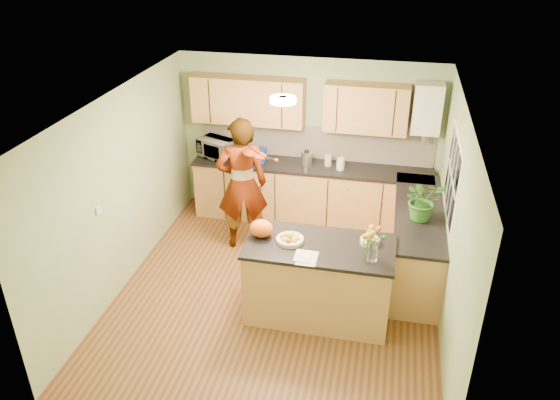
# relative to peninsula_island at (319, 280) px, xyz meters

# --- Properties ---
(floor) EXTENTS (4.50, 4.50, 0.00)m
(floor) POSITION_rel_peninsula_island_xyz_m (-0.56, 0.31, -0.49)
(floor) COLOR #563218
(floor) RESTS_ON ground
(ceiling) EXTENTS (4.00, 4.50, 0.02)m
(ceiling) POSITION_rel_peninsula_island_xyz_m (-0.56, 0.31, 2.01)
(ceiling) COLOR silver
(ceiling) RESTS_ON wall_back
(wall_back) EXTENTS (4.00, 0.02, 2.50)m
(wall_back) POSITION_rel_peninsula_island_xyz_m (-0.56, 2.56, 0.76)
(wall_back) COLOR gray
(wall_back) RESTS_ON floor
(wall_front) EXTENTS (4.00, 0.02, 2.50)m
(wall_front) POSITION_rel_peninsula_island_xyz_m (-0.56, -1.94, 0.76)
(wall_front) COLOR gray
(wall_front) RESTS_ON floor
(wall_left) EXTENTS (0.02, 4.50, 2.50)m
(wall_left) POSITION_rel_peninsula_island_xyz_m (-2.56, 0.31, 0.76)
(wall_left) COLOR gray
(wall_left) RESTS_ON floor
(wall_right) EXTENTS (0.02, 4.50, 2.50)m
(wall_right) POSITION_rel_peninsula_island_xyz_m (1.44, 0.31, 0.76)
(wall_right) COLOR gray
(wall_right) RESTS_ON floor
(back_counter) EXTENTS (3.64, 0.62, 0.94)m
(back_counter) POSITION_rel_peninsula_island_xyz_m (-0.46, 2.26, -0.02)
(back_counter) COLOR #AF7446
(back_counter) RESTS_ON floor
(right_counter) EXTENTS (0.62, 2.24, 0.94)m
(right_counter) POSITION_rel_peninsula_island_xyz_m (1.14, 1.16, -0.02)
(right_counter) COLOR #AF7446
(right_counter) RESTS_ON floor
(splashback) EXTENTS (3.60, 0.02, 0.52)m
(splashback) POSITION_rel_peninsula_island_xyz_m (-0.46, 2.54, 0.71)
(splashback) COLOR white
(splashback) RESTS_ON back_counter
(upper_cabinets) EXTENTS (3.20, 0.34, 0.70)m
(upper_cabinets) POSITION_rel_peninsula_island_xyz_m (-0.74, 2.39, 1.36)
(upper_cabinets) COLOR #AF7446
(upper_cabinets) RESTS_ON wall_back
(boiler) EXTENTS (0.40, 0.30, 0.86)m
(boiler) POSITION_rel_peninsula_island_xyz_m (1.14, 2.40, 1.41)
(boiler) COLOR white
(boiler) RESTS_ON wall_back
(window_right) EXTENTS (0.01, 1.30, 1.05)m
(window_right) POSITION_rel_peninsula_island_xyz_m (1.43, 0.91, 1.06)
(window_right) COLOR white
(window_right) RESTS_ON wall_right
(light_switch) EXTENTS (0.02, 0.09, 0.09)m
(light_switch) POSITION_rel_peninsula_island_xyz_m (-2.55, -0.29, 0.81)
(light_switch) COLOR white
(light_switch) RESTS_ON wall_left
(ceiling_lamp) EXTENTS (0.30, 0.30, 0.07)m
(ceiling_lamp) POSITION_rel_peninsula_island_xyz_m (-0.56, 0.61, 1.97)
(ceiling_lamp) COLOR #FFEABF
(ceiling_lamp) RESTS_ON ceiling
(peninsula_island) EXTENTS (1.70, 0.87, 0.98)m
(peninsula_island) POSITION_rel_peninsula_island_xyz_m (0.00, 0.00, 0.00)
(peninsula_island) COLOR #AF7446
(peninsula_island) RESTS_ON floor
(fruit_dish) EXTENTS (0.32, 0.32, 0.11)m
(fruit_dish) POSITION_rel_peninsula_island_xyz_m (-0.35, 0.00, 0.53)
(fruit_dish) COLOR beige
(fruit_dish) RESTS_ON peninsula_island
(orange_bowl) EXTENTS (0.22, 0.22, 0.13)m
(orange_bowl) POSITION_rel_peninsula_island_xyz_m (0.55, 0.15, 0.54)
(orange_bowl) COLOR beige
(orange_bowl) RESTS_ON peninsula_island
(flower_vase) EXTENTS (0.25, 0.25, 0.46)m
(flower_vase) POSITION_rel_peninsula_island_xyz_m (0.60, -0.18, 0.79)
(flower_vase) COLOR silver
(flower_vase) RESTS_ON peninsula_island
(orange_bag) EXTENTS (0.32, 0.28, 0.21)m
(orange_bag) POSITION_rel_peninsula_island_xyz_m (-0.70, 0.05, 0.59)
(orange_bag) COLOR #E75B13
(orange_bag) RESTS_ON peninsula_island
(papers) EXTENTS (0.22, 0.30, 0.01)m
(papers) POSITION_rel_peninsula_island_xyz_m (-0.10, -0.30, 0.49)
(papers) COLOR silver
(papers) RESTS_ON peninsula_island
(violinist) EXTENTS (0.82, 0.67, 1.96)m
(violinist) POSITION_rel_peninsula_island_xyz_m (-1.29, 1.33, 0.49)
(violinist) COLOR #DA9F85
(violinist) RESTS_ON floor
(violin) EXTENTS (0.71, 0.62, 0.18)m
(violin) POSITION_rel_peninsula_island_xyz_m (-1.09, 1.11, 1.07)
(violin) COLOR #520C05
(violin) RESTS_ON violinist
(microwave) EXTENTS (0.63, 0.54, 0.29)m
(microwave) POSITION_rel_peninsula_island_xyz_m (-1.97, 2.28, 0.60)
(microwave) COLOR white
(microwave) RESTS_ON back_counter
(blue_box) EXTENTS (0.28, 0.21, 0.21)m
(blue_box) POSITION_rel_peninsula_island_xyz_m (-1.31, 2.24, 0.56)
(blue_box) COLOR navy
(blue_box) RESTS_ON back_counter
(kettle) EXTENTS (0.16, 0.16, 0.31)m
(kettle) POSITION_rel_peninsula_island_xyz_m (-0.53, 2.22, 0.58)
(kettle) COLOR #B7B7BC
(kettle) RESTS_ON back_counter
(jar_cream) EXTENTS (0.12, 0.12, 0.16)m
(jar_cream) POSITION_rel_peninsula_island_xyz_m (-0.21, 2.31, 0.53)
(jar_cream) COLOR beige
(jar_cream) RESTS_ON back_counter
(jar_white) EXTENTS (0.13, 0.13, 0.18)m
(jar_white) POSITION_rel_peninsula_island_xyz_m (-0.01, 2.20, 0.54)
(jar_white) COLOR white
(jar_white) RESTS_ON back_counter
(potted_plant) EXTENTS (0.60, 0.57, 0.54)m
(potted_plant) POSITION_rel_peninsula_island_xyz_m (1.14, 0.92, 0.72)
(potted_plant) COLOR #327025
(potted_plant) RESTS_ON right_counter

